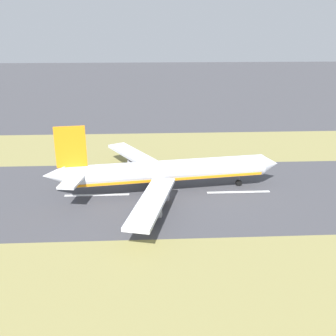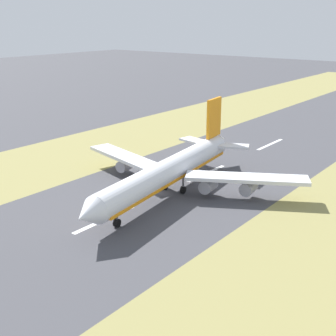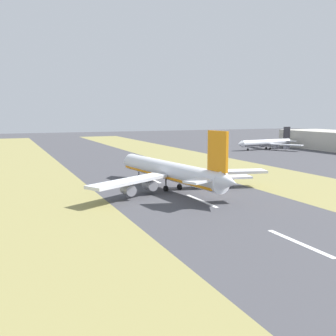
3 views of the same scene
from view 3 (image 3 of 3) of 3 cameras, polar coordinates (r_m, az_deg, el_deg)
name	(u,v)px [view 3 (image 3 of 3)]	position (r m, az deg, el deg)	size (l,w,h in m)	color
ground_plane	(173,188)	(130.84, 0.69, -2.98)	(800.00, 800.00, 0.00)	#424247
grass_median_west	(30,200)	(120.21, -19.38, -4.42)	(40.00, 600.00, 0.01)	olive
grass_median_east	(282,179)	(154.39, 16.15, -1.61)	(40.00, 600.00, 0.01)	olive
centreline_dash_near	(299,243)	(81.27, 18.49, -10.27)	(1.20, 18.00, 0.01)	silver
centreline_dash_mid	(201,201)	(113.03, 4.87, -4.76)	(1.20, 18.00, 0.01)	silver
centreline_dash_far	(152,179)	(148.83, -2.39, -1.65)	(1.20, 18.00, 0.01)	silver
airplane_main_jet	(171,172)	(127.28, 0.44, -0.54)	(63.55, 67.13, 20.20)	silver
airplane_parked_apron	(267,143)	(279.49, 14.24, 3.57)	(50.66, 48.04, 15.23)	silver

